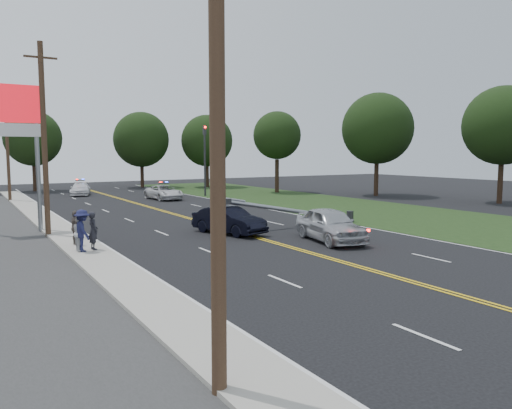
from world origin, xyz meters
TOP-DOWN VIEW (x-y plane):
  - ground at (0.00, 0.00)m, footprint 120.00×120.00m
  - sidewalk at (-8.40, 10.00)m, footprint 1.80×70.00m
  - grass_verge at (13.50, 10.00)m, footprint 12.00×80.00m
  - centerline_yellow at (0.00, 10.00)m, footprint 0.36×80.00m
  - pylon_sign at (-10.50, 14.00)m, footprint 3.20×0.35m
  - traffic_signal at (8.30, 30.00)m, footprint 0.28×0.41m
  - fallen_streetlight at (4.19, 8.00)m, footprint 9.36×0.44m
  - utility_pole_near at (-9.20, -8.00)m, footprint 1.60×0.28m
  - utility_pole_mid at (-9.20, 12.00)m, footprint 1.60×0.28m
  - utility_pole_far at (-9.20, 34.00)m, footprint 1.60×0.28m
  - tree_6 at (-5.67, 45.54)m, footprint 6.26×6.26m
  - tree_7 at (6.76, 45.29)m, footprint 6.85×6.85m
  - tree_8 at (14.03, 41.63)m, footprint 6.47×6.47m
  - tree_9 at (16.99, 30.00)m, footprint 5.21×5.21m
  - tree_12 at (26.95, 10.14)m, footprint 6.71×6.71m
  - tree_13 at (23.30, 21.27)m, footprint 7.12×7.12m
  - crashed_sedan at (-0.64, 7.88)m, footprint 2.77×4.70m
  - waiting_sedan at (2.61, 3.27)m, footprint 2.92×5.19m
  - emergency_a at (3.32, 28.44)m, footprint 2.56×4.96m
  - emergency_b at (-2.38, 37.33)m, footprint 2.95×4.80m
  - bystander_a at (-8.13, 6.49)m, footprint 0.49×0.67m
  - bystander_b at (-8.66, 6.51)m, footprint 0.63×0.79m
  - bystander_c at (-8.63, 6.29)m, footprint 0.82×1.26m
  - bystander_d at (-8.56, 8.12)m, footprint 0.46×0.96m

SIDE VIEW (x-z plane):
  - ground at x=0.00m, z-range 0.00..0.00m
  - grass_verge at x=13.50m, z-range 0.00..0.01m
  - centerline_yellow at x=0.00m, z-range 0.01..0.01m
  - sidewalk at x=-8.40m, z-range 0.00..0.12m
  - emergency_b at x=-2.38m, z-range 0.00..1.30m
  - emergency_a at x=3.32m, z-range 0.00..1.34m
  - crashed_sedan at x=-0.64m, z-range 0.00..1.46m
  - waiting_sedan at x=2.61m, z-range 0.00..1.67m
  - bystander_b at x=-8.66m, z-range 0.12..1.71m
  - bystander_d at x=-8.56m, z-range 0.12..1.71m
  - fallen_streetlight at x=4.19m, z-range -0.04..1.88m
  - bystander_a at x=-8.13m, z-range 0.12..1.82m
  - bystander_c at x=-8.63m, z-range 0.12..1.95m
  - traffic_signal at x=8.30m, z-range 0.68..7.73m
  - utility_pole_near at x=-9.20m, z-range 0.08..10.08m
  - utility_pole_mid at x=-9.20m, z-range 0.08..10.08m
  - utility_pole_far at x=-9.20m, z-range 0.08..10.08m
  - tree_8 at x=14.03m, z-range 1.30..10.39m
  - tree_6 at x=-5.67m, z-range 1.41..10.52m
  - tree_7 at x=6.76m, z-range 1.27..10.67m
  - pylon_sign at x=-10.50m, z-range 2.00..10.00m
  - tree_9 at x=16.99m, z-range 1.80..10.64m
  - tree_12 at x=26.95m, z-range 1.65..11.68m
  - tree_13 at x=23.30m, z-range 1.60..11.93m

